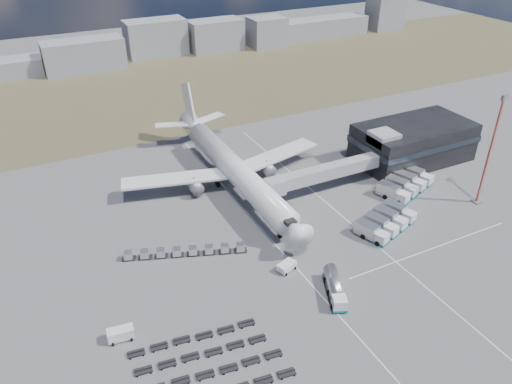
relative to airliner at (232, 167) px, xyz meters
name	(u,v)px	position (x,y,z in m)	size (l,w,h in m)	color
ground	(303,262)	(0.00, -32.38, -5.29)	(420.00, 420.00, 0.00)	#565659
grass_strip	(143,89)	(0.00, 77.62, -5.29)	(420.00, 90.00, 0.01)	#4D4A2E
lane_markings	(336,240)	(9.77, -29.38, -5.29)	(47.12, 110.00, 0.01)	silver
terminal	(413,142)	(47.77, -8.41, -0.04)	(30.40, 16.40, 11.00)	black
jet_bridge	(317,175)	(15.90, -11.95, -0.24)	(30.30, 3.80, 7.05)	#939399
airliner	(232,167)	(0.00, 0.00, 0.00)	(51.59, 64.53, 17.62)	silver
skyline	(7,55)	(-41.11, 114.29, 3.36)	(307.78, 24.01, 25.39)	gray
fuel_tanker	(335,288)	(0.25, -42.58, -3.70)	(6.16, 10.01, 3.18)	silver
pushback_tug	(287,267)	(-4.00, -33.00, -4.50)	(3.61, 2.03, 1.59)	silver
utility_van	(121,334)	(-35.77, -35.92, -4.19)	(4.10, 1.86, 2.21)	silver
catering_truck	(226,166)	(1.59, 7.38, -3.67)	(4.32, 7.38, 3.18)	silver
service_trucks_near	(386,222)	(21.40, -30.42, -3.70)	(14.81, 11.13, 2.93)	silver
service_trucks_far	(405,184)	(35.81, -20.09, -3.62)	(15.62, 11.80, 3.08)	silver
uld_row	(185,251)	(-19.45, -20.22, -4.31)	(23.24, 9.79, 1.63)	black
baggage_dollies	(206,376)	(-26.58, -48.74, -4.97)	(26.04, 19.17, 0.65)	black
floodlight_mast	(490,151)	(46.94, -31.78, 7.67)	(2.47, 2.00, 25.85)	red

